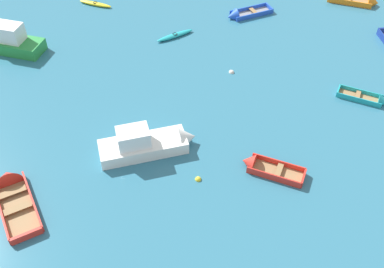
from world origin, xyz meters
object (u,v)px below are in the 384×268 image
Objects in this scene: rowboat_orange_distant_center at (364,1)px; motor_launch_white_cluster_outer at (150,143)px; mooring_buoy_near_foreground at (231,72)px; rowboat_blue_outer_left at (240,15)px; kayak_turquoise_back_row_left at (175,35)px; rowboat_red_cluster_inner at (261,166)px; mooring_buoy_central at (198,179)px; kayak_yellow_far_back at (95,4)px; rowboat_red_near_left at (11,188)px; rowboat_turquoise_outer_right at (372,100)px.

rowboat_orange_distant_center is 0.75× the size of motor_launch_white_cluster_outer.
rowboat_orange_distant_center is 14.63m from mooring_buoy_near_foreground.
kayak_turquoise_back_row_left is at bearing -155.36° from rowboat_blue_outer_left.
kayak_turquoise_back_row_left is at bearing 105.71° from rowboat_red_cluster_inner.
kayak_turquoise_back_row_left is at bearing 91.29° from mooring_buoy_central.
kayak_turquoise_back_row_left is 8.31× the size of mooring_buoy_near_foreground.
mooring_buoy_central is (-15.29, -17.19, -0.19)m from rowboat_orange_distant_center.
kayak_yellow_far_back is (-9.82, 18.50, -0.06)m from rowboat_red_cluster_inner.
rowboat_red_near_left is (-3.12, -18.79, 0.06)m from kayak_yellow_far_back.
motor_launch_white_cluster_outer is 14.11m from rowboat_turquoise_outer_right.
rowboat_orange_distant_center is (11.88, 16.74, 0.01)m from rowboat_red_cluster_inner.
rowboat_blue_outer_left is 21.53m from rowboat_red_near_left.
rowboat_red_near_left is at bearing -124.29° from kayak_turquoise_back_row_left.
rowboat_red_near_left is (-9.22, -13.52, 0.05)m from kayak_turquoise_back_row_left.
rowboat_blue_outer_left is at bearing -173.89° from rowboat_orange_distant_center.
mooring_buoy_central is 0.95× the size of mooring_buoy_near_foreground.
mooring_buoy_near_foreground is (-8.22, 3.77, -0.16)m from rowboat_turquoise_outer_right.
rowboat_red_cluster_inner is 20.53m from rowboat_orange_distant_center.
rowboat_blue_outer_left is 11.71m from kayak_yellow_far_back.
mooring_buoy_central is at bearing -44.47° from motor_launch_white_cluster_outer.
rowboat_blue_outer_left is 1.24× the size of rowboat_turquoise_outer_right.
rowboat_turquoise_outer_right is at bearing 13.67° from rowboat_red_near_left.
mooring_buoy_near_foreground is at bearing 49.89° from motor_launch_white_cluster_outer.
mooring_buoy_near_foreground is (3.47, -4.67, -0.14)m from kayak_turquoise_back_row_left.
rowboat_red_near_left is 21.53m from rowboat_turquoise_outer_right.
rowboat_blue_outer_left is at bearing 24.64° from kayak_turquoise_back_row_left.
rowboat_red_cluster_inner is 12.94m from rowboat_red_near_left.
mooring_buoy_central is at bearing -109.37° from mooring_buoy_near_foreground.
rowboat_turquoise_outer_right is (7.98, 4.79, -0.03)m from rowboat_red_cluster_inner.
rowboat_orange_distant_center reaches higher than mooring_buoy_near_foreground.
kayak_turquoise_back_row_left is (-3.72, 13.23, -0.05)m from rowboat_red_cluster_inner.
rowboat_blue_outer_left reaches higher than mooring_buoy_near_foreground.
kayak_turquoise_back_row_left is 0.52× the size of motor_launch_white_cluster_outer.
rowboat_red_near_left reaches higher than rowboat_red_cluster_inner.
rowboat_orange_distant_center is at bearing 54.65° from rowboat_red_cluster_inner.
kayak_turquoise_back_row_left is 8.06m from kayak_yellow_far_back.
motor_launch_white_cluster_outer reaches higher than rowboat_blue_outer_left.
rowboat_orange_distant_center is at bearing -4.63° from kayak_yellow_far_back.
rowboat_turquoise_outer_right is at bearing 30.99° from rowboat_red_cluster_inner.
rowboat_red_cluster_inner is at bearing -74.29° from kayak_turquoise_back_row_left.
rowboat_turquoise_outer_right is at bearing -24.62° from mooring_buoy_near_foreground.
kayak_turquoise_back_row_left is 15.99m from rowboat_orange_distant_center.
rowboat_red_near_left is 14.09× the size of mooring_buoy_central.
rowboat_orange_distant_center reaches higher than mooring_buoy_central.
rowboat_turquoise_outer_right is (6.44, -10.84, -0.01)m from rowboat_blue_outer_left.
motor_launch_white_cluster_outer is at bearing 17.38° from rowboat_red_near_left.
kayak_turquoise_back_row_left is 0.62× the size of rowboat_red_near_left.
rowboat_orange_distant_center reaches higher than rowboat_red_cluster_inner.
rowboat_red_cluster_inner is 0.62× the size of motor_launch_white_cluster_outer.
rowboat_red_near_left is at bearing -99.44° from kayak_yellow_far_back.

